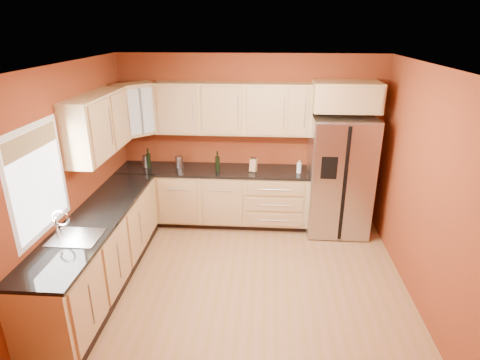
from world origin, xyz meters
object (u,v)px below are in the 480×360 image
object	(u,v)px
refrigerator	(339,175)
knife_block	(253,165)
canister_left	(179,162)
soap_dispenser	(299,167)
wine_bottle_a	(217,161)

from	to	relation	value
refrigerator	knife_block	bearing A→B (deg)	179.50
canister_left	soap_dispenser	bearing A→B (deg)	-3.87
canister_left	wine_bottle_a	bearing A→B (deg)	-10.91
refrigerator	canister_left	bearing A→B (deg)	177.28
canister_left	soap_dispenser	distance (m)	1.83
canister_left	refrigerator	bearing A→B (deg)	-2.72
wine_bottle_a	knife_block	xyz separation A→B (m)	(0.54, 0.01, -0.06)
refrigerator	soap_dispenser	xyz separation A→B (m)	(-0.60, -0.01, 0.13)
refrigerator	soap_dispenser	size ratio (longest dim) A/B	9.11
wine_bottle_a	refrigerator	bearing A→B (deg)	0.07
canister_left	soap_dispenser	size ratio (longest dim) A/B	0.93
wine_bottle_a	knife_block	size ratio (longest dim) A/B	1.59
refrigerator	knife_block	size ratio (longest dim) A/B	9.28
refrigerator	soap_dispenser	distance (m)	0.62
canister_left	knife_block	xyz separation A→B (m)	(1.15, -0.10, 0.01)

